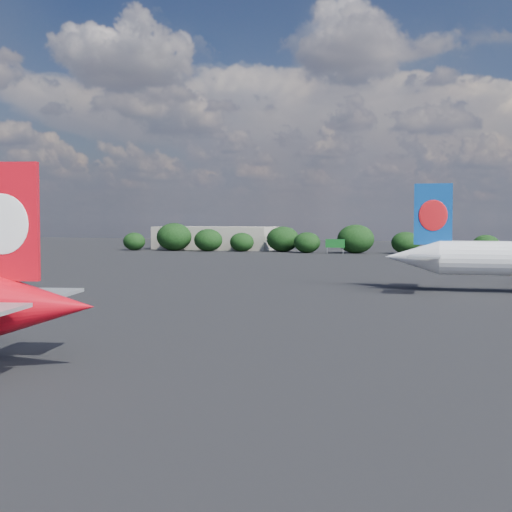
% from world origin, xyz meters
% --- Properties ---
extents(ground, '(500.00, 500.00, 0.00)m').
position_xyz_m(ground, '(0.00, 60.00, 0.00)').
color(ground, black).
rests_on(ground, ground).
extents(terminal_building, '(42.00, 16.00, 8.00)m').
position_xyz_m(terminal_building, '(-65.00, 192.00, 4.00)').
color(terminal_building, gray).
rests_on(terminal_building, ground).
extents(highway_sign, '(6.00, 0.30, 4.50)m').
position_xyz_m(highway_sign, '(-18.00, 176.00, 3.13)').
color(highway_sign, '#136220').
rests_on(highway_sign, ground).
extents(billboard_yellow, '(5.00, 0.30, 5.50)m').
position_xyz_m(billboard_yellow, '(12.00, 182.00, 3.87)').
color(billboard_yellow, gold).
rests_on(billboard_yellow, ground).
extents(horizon_treeline, '(203.19, 14.40, 9.34)m').
position_xyz_m(horizon_treeline, '(6.82, 180.15, 3.92)').
color(horizon_treeline, black).
rests_on(horizon_treeline, ground).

